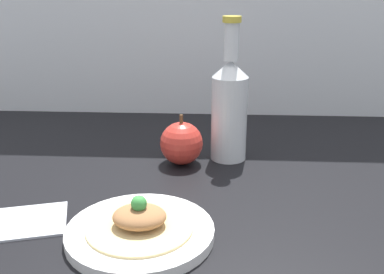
# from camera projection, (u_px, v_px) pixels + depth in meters

# --- Properties ---
(ground_plane) EXTENTS (1.80, 1.10, 0.04)m
(ground_plane) POSITION_uv_depth(u_px,v_px,m) (200.00, 210.00, 0.79)
(ground_plane) COLOR black
(plate) EXTENTS (0.22, 0.22, 0.02)m
(plate) POSITION_uv_depth(u_px,v_px,m) (140.00, 231.00, 0.67)
(plate) COLOR white
(plate) RESTS_ON ground_plane
(plated_food) EXTENTS (0.16, 0.16, 0.05)m
(plated_food) POSITION_uv_depth(u_px,v_px,m) (140.00, 220.00, 0.66)
(plated_food) COLOR #D6BC7F
(plated_food) RESTS_ON plate
(cider_bottle) EXTENTS (0.07, 0.07, 0.30)m
(cider_bottle) POSITION_uv_depth(u_px,v_px,m) (229.00, 106.00, 0.93)
(cider_bottle) COLOR silver
(cider_bottle) RESTS_ON ground_plane
(apple) EXTENTS (0.09, 0.09, 0.11)m
(apple) POSITION_uv_depth(u_px,v_px,m) (181.00, 143.00, 0.92)
(apple) COLOR red
(apple) RESTS_ON ground_plane
(napkin) EXTENTS (0.17, 0.14, 0.01)m
(napkin) POSITION_uv_depth(u_px,v_px,m) (19.00, 221.00, 0.71)
(napkin) COLOR #B7BCC6
(napkin) RESTS_ON ground_plane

